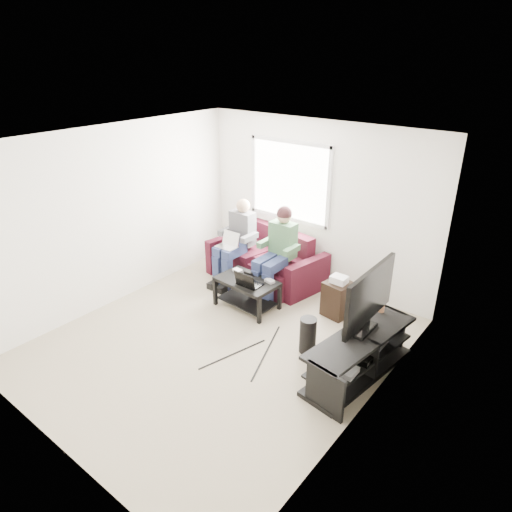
% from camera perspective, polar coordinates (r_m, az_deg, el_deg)
% --- Properties ---
extents(floor, '(4.50, 4.50, 0.00)m').
position_cam_1_polar(floor, '(6.11, -4.43, -10.68)').
color(floor, tan).
rests_on(floor, ground).
extents(ceiling, '(4.50, 4.50, 0.00)m').
position_cam_1_polar(ceiling, '(5.08, -5.40, 14.03)').
color(ceiling, white).
rests_on(ceiling, wall_back).
extents(wall_back, '(4.50, 0.00, 4.50)m').
position_cam_1_polar(wall_back, '(7.15, 7.53, 6.30)').
color(wall_back, white).
rests_on(wall_back, floor).
extents(wall_front, '(4.50, 0.00, 4.50)m').
position_cam_1_polar(wall_front, '(4.32, -25.83, -9.15)').
color(wall_front, white).
rests_on(wall_front, floor).
extents(wall_left, '(0.00, 4.50, 4.50)m').
position_cam_1_polar(wall_left, '(6.90, -17.19, 4.70)').
color(wall_left, white).
rests_on(wall_left, floor).
extents(wall_right, '(0.00, 4.50, 4.50)m').
position_cam_1_polar(wall_right, '(4.48, 14.37, -5.99)').
color(wall_right, white).
rests_on(wall_right, floor).
extents(window, '(1.48, 0.04, 1.28)m').
position_cam_1_polar(window, '(7.31, 4.20, 9.30)').
color(window, white).
rests_on(window, wall_back).
extents(sofa, '(1.93, 1.10, 0.84)m').
position_cam_1_polar(sofa, '(7.50, 1.45, -0.75)').
color(sofa, '#41101E').
rests_on(sofa, floor).
extents(person_left, '(0.40, 0.71, 1.34)m').
position_cam_1_polar(person_left, '(7.33, -2.46, 2.27)').
color(person_left, navy).
rests_on(person_left, sofa).
extents(person_right, '(0.40, 0.71, 1.39)m').
position_cam_1_polar(person_right, '(6.87, 2.71, 1.21)').
color(person_right, navy).
rests_on(person_right, sofa).
extents(laptop_silver, '(0.37, 0.29, 0.24)m').
position_cam_1_polar(laptop_silver, '(7.19, -3.60, 1.57)').
color(laptop_silver, silver).
rests_on(laptop_silver, person_left).
extents(coffee_table, '(0.93, 0.60, 0.45)m').
position_cam_1_polar(coffee_table, '(6.69, -1.13, -3.91)').
color(coffee_table, black).
rests_on(coffee_table, floor).
extents(laptop_black, '(0.34, 0.25, 0.24)m').
position_cam_1_polar(laptop_black, '(6.45, -0.78, -2.64)').
color(laptop_black, black).
rests_on(laptop_black, coffee_table).
extents(controller_a, '(0.15, 0.11, 0.04)m').
position_cam_1_polar(controller_a, '(6.87, -2.32, -1.83)').
color(controller_a, silver).
rests_on(controller_a, coffee_table).
extents(controller_b, '(0.14, 0.09, 0.04)m').
position_cam_1_polar(controller_b, '(6.80, -0.83, -2.08)').
color(controller_b, black).
rests_on(controller_b, coffee_table).
extents(controller_c, '(0.16, 0.12, 0.04)m').
position_cam_1_polar(controller_c, '(6.56, 1.72, -3.14)').
color(controller_c, gray).
rests_on(controller_c, coffee_table).
extents(tv_stand, '(0.70, 1.68, 0.54)m').
position_cam_1_polar(tv_stand, '(5.57, 12.77, -12.21)').
color(tv_stand, black).
rests_on(tv_stand, floor).
extents(tv, '(0.12, 1.10, 0.81)m').
position_cam_1_polar(tv, '(5.24, 14.00, -5.00)').
color(tv, black).
rests_on(tv, tv_stand).
extents(soundbar, '(0.12, 0.50, 0.10)m').
position_cam_1_polar(soundbar, '(5.49, 12.45, -8.36)').
color(soundbar, black).
rests_on(soundbar, tv_stand).
extents(drink_cup, '(0.08, 0.08, 0.12)m').
position_cam_1_polar(drink_cup, '(5.88, 15.41, -6.19)').
color(drink_cup, '#AC704A').
rests_on(drink_cup, tv_stand).
extents(console_white, '(0.30, 0.22, 0.06)m').
position_cam_1_polar(console_white, '(5.24, 10.83, -13.72)').
color(console_white, silver).
rests_on(console_white, tv_stand).
extents(console_grey, '(0.34, 0.26, 0.08)m').
position_cam_1_polar(console_grey, '(5.75, 14.20, -10.05)').
color(console_grey, gray).
rests_on(console_grey, tv_stand).
extents(console_black, '(0.38, 0.30, 0.07)m').
position_cam_1_polar(console_black, '(5.49, 12.61, -11.81)').
color(console_black, black).
rests_on(console_black, tv_stand).
extents(subwoofer, '(0.21, 0.21, 0.48)m').
position_cam_1_polar(subwoofer, '(5.84, 6.49, -9.82)').
color(subwoofer, black).
rests_on(subwoofer, floor).
extents(keyboard_floor, '(0.15, 0.43, 0.02)m').
position_cam_1_polar(keyboard_floor, '(5.60, 8.21, -14.48)').
color(keyboard_floor, black).
rests_on(keyboard_floor, floor).
extents(end_table, '(0.35, 0.35, 0.62)m').
position_cam_1_polar(end_table, '(6.62, 10.16, -5.15)').
color(end_table, black).
rests_on(end_table, floor).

